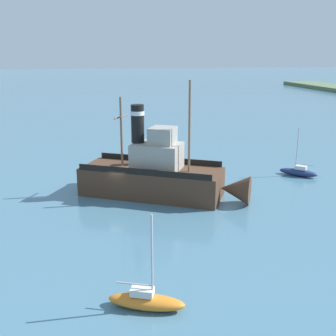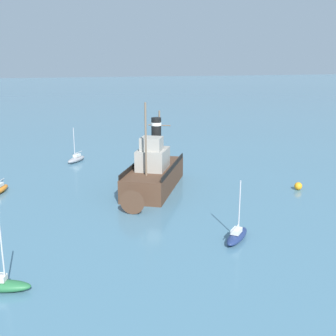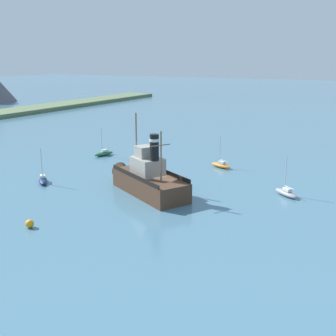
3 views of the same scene
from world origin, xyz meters
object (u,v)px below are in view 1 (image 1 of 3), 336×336
at_px(old_tugboat, 158,175).
at_px(sailboat_orange, 146,300).
at_px(sailboat_navy, 298,172).
at_px(mooring_buoy, 172,149).

bearing_deg(old_tugboat, sailboat_orange, -12.11).
bearing_deg(old_tugboat, sailboat_navy, 102.13).
bearing_deg(old_tugboat, mooring_buoy, 164.00).
height_order(old_tugboat, sailboat_navy, old_tugboat).
bearing_deg(sailboat_orange, sailboat_navy, 136.73).
bearing_deg(sailboat_navy, sailboat_orange, -43.27).
height_order(old_tugboat, sailboat_orange, old_tugboat).
bearing_deg(sailboat_navy, old_tugboat, -77.87).
bearing_deg(mooring_buoy, sailboat_navy, 40.25).
bearing_deg(sailboat_orange, old_tugboat, 167.89).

